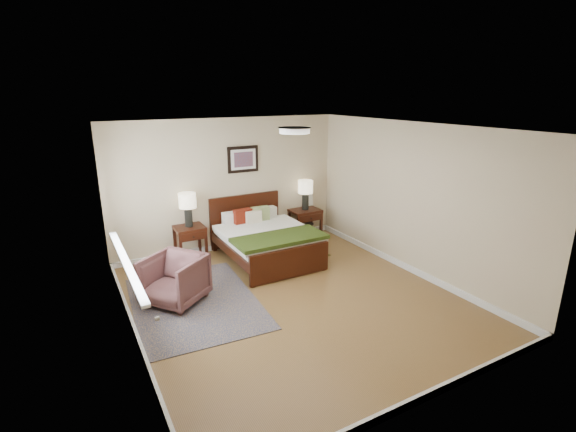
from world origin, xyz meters
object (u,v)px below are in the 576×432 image
at_px(lamp_left, 188,204).
at_px(armchair, 174,280).
at_px(rug_persian, 195,302).
at_px(nightstand_right, 305,221).
at_px(lamp_right, 305,190).
at_px(nightstand_left, 190,233).
at_px(bed, 265,235).

height_order(lamp_left, armchair, lamp_left).
relative_size(armchair, rug_persian, 0.33).
xyz_separation_m(nightstand_right, lamp_left, (-2.45, 0.01, 0.67)).
height_order(lamp_left, lamp_right, lamp_left).
relative_size(nightstand_left, lamp_right, 1.02).
relative_size(nightstand_right, rug_persian, 0.25).
distance_m(lamp_left, lamp_right, 2.45).
xyz_separation_m(bed, nightstand_right, (1.27, 0.68, -0.10)).
bearing_deg(lamp_right, nightstand_right, -90.00).
bearing_deg(lamp_left, lamp_right, 0.00).
height_order(nightstand_right, rug_persian, nightstand_right).
relative_size(bed, lamp_left, 3.08).
height_order(bed, lamp_left, lamp_left).
relative_size(bed, armchair, 2.40).
distance_m(bed, rug_persian, 1.94).
bearing_deg(nightstand_left, bed, -29.85).
distance_m(nightstand_right, lamp_right, 0.65).
bearing_deg(rug_persian, nightstand_left, 78.67).
distance_m(bed, nightstand_right, 1.45).
xyz_separation_m(bed, nightstand_left, (-1.17, 0.67, 0.03)).
xyz_separation_m(nightstand_left, lamp_right, (2.45, 0.02, 0.52)).
bearing_deg(lamp_right, bed, -151.39).
xyz_separation_m(lamp_right, armchair, (-3.12, -1.52, -0.66)).
bearing_deg(nightstand_left, nightstand_right, 0.20).
distance_m(nightstand_left, nightstand_right, 2.45).
height_order(lamp_right, armchair, lamp_right).
distance_m(bed, armchair, 2.03).
bearing_deg(nightstand_left, lamp_right, 0.50).
bearing_deg(nightstand_left, armchair, -114.25).
xyz_separation_m(armchair, rug_persian, (0.23, -0.14, -0.35)).
distance_m(nightstand_right, rug_persian, 3.35).
relative_size(nightstand_left, lamp_left, 1.02).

